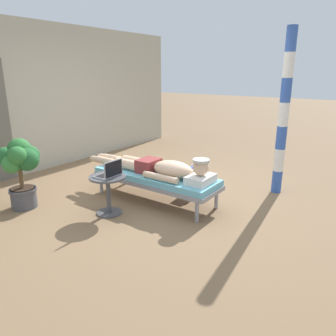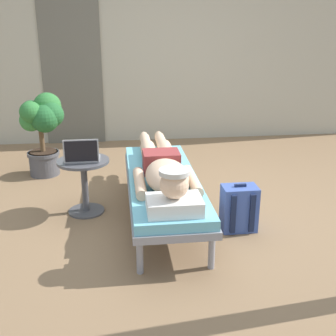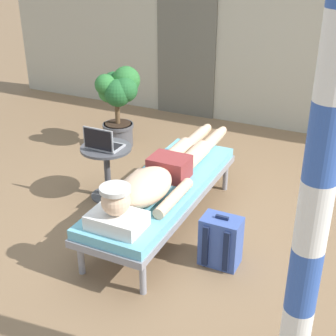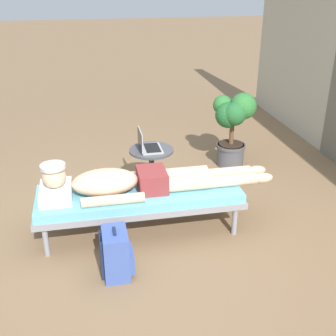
% 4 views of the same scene
% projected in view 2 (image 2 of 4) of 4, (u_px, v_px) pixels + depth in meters
% --- Properties ---
extents(ground_plane, '(40.00, 40.00, 0.00)m').
position_uv_depth(ground_plane, '(184.00, 210.00, 4.06)').
color(ground_plane, '#846647').
extents(house_wall_back, '(7.60, 0.20, 2.70)m').
position_uv_depth(house_wall_back, '(141.00, 48.00, 6.07)').
color(house_wall_back, '#B2AD99').
rests_on(house_wall_back, ground).
extents(house_door_panel, '(0.84, 0.03, 2.04)m').
position_uv_depth(house_door_panel, '(72.00, 73.00, 5.96)').
color(house_door_panel, '#625F54').
rests_on(house_door_panel, ground).
extents(lounge_chair, '(0.63, 1.92, 0.42)m').
position_uv_depth(lounge_chair, '(163.00, 184.00, 3.76)').
color(lounge_chair, gray).
rests_on(lounge_chair, ground).
extents(person_reclining, '(0.53, 2.17, 0.33)m').
position_uv_depth(person_reclining, '(164.00, 168.00, 3.63)').
color(person_reclining, white).
rests_on(person_reclining, lounge_chair).
extents(side_table, '(0.48, 0.48, 0.52)m').
position_uv_depth(side_table, '(84.00, 177.00, 3.90)').
color(side_table, '#4C4C51').
rests_on(side_table, ground).
extents(laptop, '(0.31, 0.24, 0.23)m').
position_uv_depth(laptop, '(82.00, 156.00, 3.77)').
color(laptop, '#A5A8AD').
rests_on(laptop, side_table).
extents(backpack, '(0.30, 0.26, 0.42)m').
position_uv_depth(backpack, '(239.00, 208.00, 3.62)').
color(backpack, '#3F59A5').
rests_on(backpack, ground).
extents(potted_plant, '(0.51, 0.50, 0.96)m').
position_uv_depth(potted_plant, '(42.00, 125.00, 4.79)').
color(potted_plant, '#4C4C51').
rests_on(potted_plant, ground).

